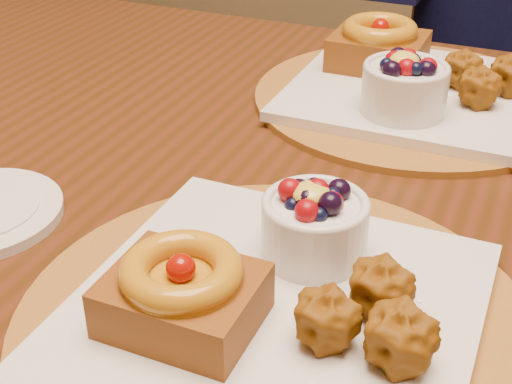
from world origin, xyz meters
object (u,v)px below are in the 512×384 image
(chair_far, at_px, (471,82))
(place_setting_far, at_px, (410,82))
(place_setting_near, at_px, (274,297))
(dining_table, at_px, (354,250))

(chair_far, bearing_deg, place_setting_far, -72.02)
(chair_far, bearing_deg, place_setting_near, -71.96)
(dining_table, bearing_deg, place_setting_far, 90.84)
(dining_table, relative_size, chair_far, 1.72)
(place_setting_far, bearing_deg, place_setting_near, -89.87)
(place_setting_far, bearing_deg, chair_far, 89.96)
(place_setting_far, bearing_deg, dining_table, -89.16)
(dining_table, relative_size, place_setting_near, 4.21)
(dining_table, bearing_deg, place_setting_near, -90.59)
(place_setting_far, relative_size, chair_far, 0.41)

